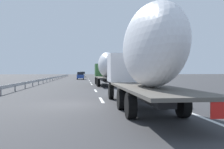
{
  "coord_description": "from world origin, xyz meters",
  "views": [
    {
      "loc": [
        -14.12,
        -0.63,
        1.89
      ],
      "look_at": [
        15.88,
        -4.13,
        1.54
      ],
      "focal_mm": 38.91,
      "sensor_mm": 36.0,
      "label": 1
    }
  ],
  "objects_px": {
    "truck_lead": "(106,67)",
    "road_sign": "(111,71)",
    "car_blue_sedan": "(80,76)",
    "truck_trailing": "(144,55)",
    "car_white_van": "(83,74)"
  },
  "relations": [
    {
      "from": "truck_trailing",
      "to": "car_white_van",
      "type": "relative_size",
      "value": 3.06
    },
    {
      "from": "car_white_van",
      "to": "car_blue_sedan",
      "type": "distance_m",
      "value": 25.9
    },
    {
      "from": "car_blue_sedan",
      "to": "truck_lead",
      "type": "bearing_deg",
      "value": -172.16
    },
    {
      "from": "truck_trailing",
      "to": "car_blue_sedan",
      "type": "bearing_deg",
      "value": 4.47
    },
    {
      "from": "truck_trailing",
      "to": "road_sign",
      "type": "relative_size",
      "value": 4.22
    },
    {
      "from": "car_white_van",
      "to": "truck_lead",
      "type": "bearing_deg",
      "value": -176.39
    },
    {
      "from": "truck_lead",
      "to": "road_sign",
      "type": "distance_m",
      "value": 20.69
    },
    {
      "from": "truck_trailing",
      "to": "car_blue_sedan",
      "type": "relative_size",
      "value": 3.22
    },
    {
      "from": "truck_lead",
      "to": "car_white_van",
      "type": "bearing_deg",
      "value": 3.61
    },
    {
      "from": "car_white_van",
      "to": "car_blue_sedan",
      "type": "bearing_deg",
      "value": 179.09
    },
    {
      "from": "road_sign",
      "to": "truck_trailing",
      "type": "bearing_deg",
      "value": 175.71
    },
    {
      "from": "truck_lead",
      "to": "road_sign",
      "type": "relative_size",
      "value": 3.96
    },
    {
      "from": "truck_trailing",
      "to": "road_sign",
      "type": "xyz_separation_m",
      "value": [
        41.31,
        -3.1,
        -0.56
      ]
    },
    {
      "from": "truck_trailing",
      "to": "car_blue_sedan",
      "type": "distance_m",
      "value": 48.41
    },
    {
      "from": "truck_trailing",
      "to": "road_sign",
      "type": "height_order",
      "value": "truck_trailing"
    }
  ]
}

